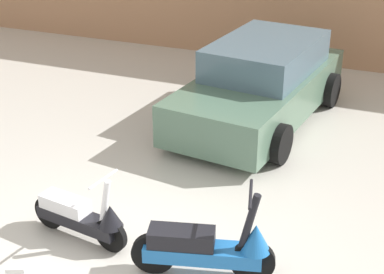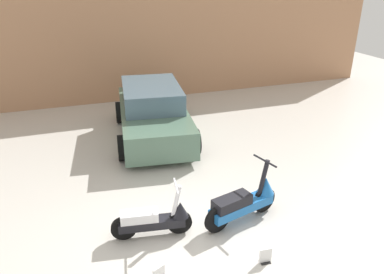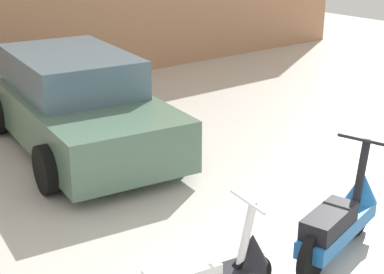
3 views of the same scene
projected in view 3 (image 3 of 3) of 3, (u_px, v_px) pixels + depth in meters
scooter_front_right at (341, 218)px, 5.84m from camera, size 1.55×0.71×1.10m
car_rear_left at (77, 103)px, 8.56m from camera, size 2.37×4.27×1.39m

